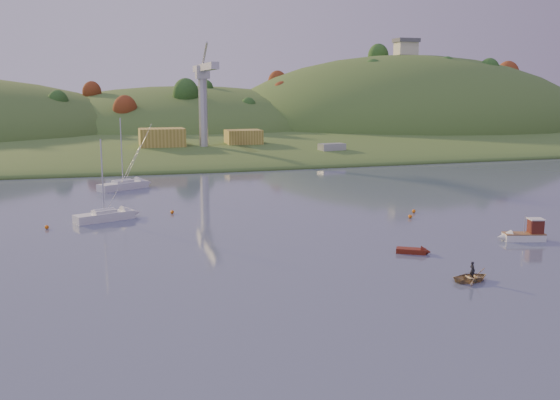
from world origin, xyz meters
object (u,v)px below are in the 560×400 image
object	(u,v)px
sailboat_far	(104,215)
red_tender	(418,251)
fishing_boat	(521,234)
sailboat_near	(123,185)
canoe	(472,277)

from	to	relation	value
sailboat_far	red_tender	world-z (taller)	sailboat_far
fishing_boat	red_tender	world-z (taller)	fishing_boat
sailboat_near	canoe	bearing A→B (deg)	-96.84
sailboat_near	sailboat_far	distance (m)	25.90
canoe	red_tender	bearing A→B (deg)	-8.86
sailboat_near	canoe	xyz separation A→B (m)	(28.07, -61.62, -0.42)
canoe	sailboat_near	bearing A→B (deg)	15.25
fishing_boat	sailboat_far	size ratio (longest dim) A/B	0.52
canoe	red_tender	xyz separation A→B (m)	(-0.07, 9.85, -0.10)
sailboat_near	fishing_boat	bearing A→B (deg)	-81.31
sailboat_near	red_tender	world-z (taller)	sailboat_near
sailboat_far	sailboat_near	bearing A→B (deg)	59.85
sailboat_far	red_tender	bearing A→B (deg)	-62.72
red_tender	canoe	bearing A→B (deg)	-59.35
sailboat_far	canoe	xyz separation A→B (m)	(31.34, -35.93, -0.35)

